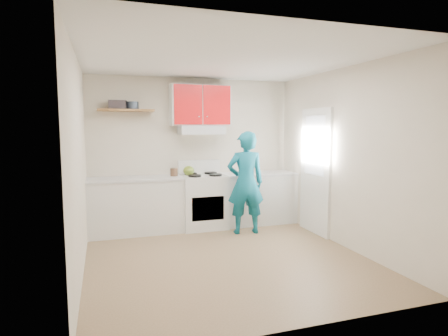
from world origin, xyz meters
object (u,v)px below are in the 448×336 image
object	(u,v)px
tin	(132,106)
stove	(203,201)
person	(246,183)
kettle	(189,171)
crock	(174,173)

from	to	relation	value
tin	stove	bearing A→B (deg)	-10.34
tin	person	world-z (taller)	tin
stove	person	bearing A→B (deg)	-43.48
kettle	person	world-z (taller)	person
crock	person	distance (m)	1.23
stove	person	size ratio (longest dim) A/B	0.55
tin	kettle	size ratio (longest dim) A/B	1.09
tin	person	size ratio (longest dim) A/B	0.12
kettle	crock	world-z (taller)	kettle
stove	crock	distance (m)	0.72
kettle	person	distance (m)	1.03
stove	crock	world-z (taller)	crock
tin	person	distance (m)	2.26
crock	person	size ratio (longest dim) A/B	0.09
stove	tin	size ratio (longest dim) A/B	4.48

